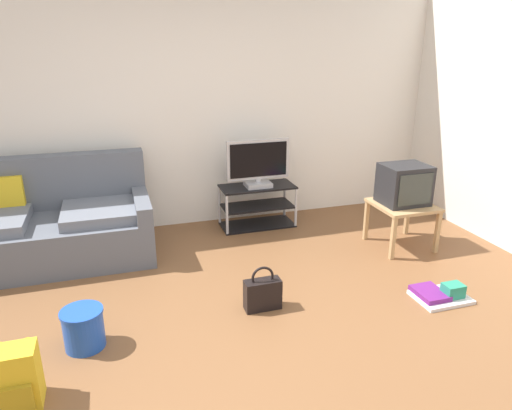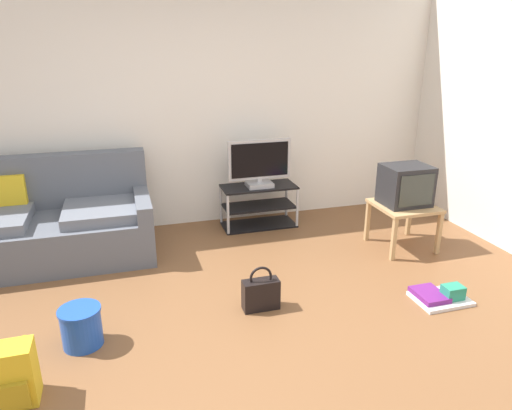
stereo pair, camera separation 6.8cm
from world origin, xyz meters
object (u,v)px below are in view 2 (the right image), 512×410
object	(u,v)px
flat_tv	(259,164)
backpack	(11,376)
side_table	(404,211)
crt_tv	(406,185)
handbag	(261,293)
cleaning_bucket	(81,326)
floor_tray	(440,296)
tv_stand	(259,206)
couch	(49,224)

from	to	relation	value
flat_tv	backpack	world-z (taller)	flat_tv
side_table	crt_tv	bearing A→B (deg)	90.00
side_table	crt_tv	xyz separation A→B (m)	(0.00, 0.02, 0.26)
side_table	handbag	xyz separation A→B (m)	(-1.71, -0.72, -0.26)
crt_tv	cleaning_bucket	world-z (taller)	crt_tv
floor_tray	side_table	bearing A→B (deg)	74.49
cleaning_bucket	handbag	bearing A→B (deg)	4.13
side_table	cleaning_bucket	distance (m)	3.14
flat_tv	floor_tray	size ratio (longest dim) A/B	1.63
tv_stand	side_table	bearing A→B (deg)	-38.30
flat_tv	cleaning_bucket	world-z (taller)	flat_tv
backpack	cleaning_bucket	bearing A→B (deg)	30.00
crt_tv	side_table	bearing A→B (deg)	-90.00
handbag	cleaning_bucket	distance (m)	1.32
cleaning_bucket	floor_tray	distance (m)	2.75
flat_tv	crt_tv	world-z (taller)	flat_tv
couch	flat_tv	size ratio (longest dim) A/B	2.70
couch	floor_tray	world-z (taller)	couch
side_table	handbag	world-z (taller)	side_table
side_table	cleaning_bucket	size ratio (longest dim) A/B	1.96
couch	crt_tv	world-z (taller)	couch
backpack	tv_stand	bearing A→B (deg)	23.12
crt_tv	flat_tv	bearing A→B (deg)	142.83
tv_stand	backpack	bearing A→B (deg)	-133.88
flat_tv	floor_tray	xyz separation A→B (m)	(0.94, -1.96, -0.68)
handbag	side_table	bearing A→B (deg)	22.73
backpack	crt_tv	bearing A→B (deg)	-2.05
backpack	floor_tray	size ratio (longest dim) A/B	0.87
couch	tv_stand	distance (m)	2.16
couch	crt_tv	bearing A→B (deg)	-12.44
crt_tv	cleaning_bucket	bearing A→B (deg)	-164.70
flat_tv	crt_tv	xyz separation A→B (m)	(1.22, -0.92, -0.07)
tv_stand	crt_tv	distance (m)	1.60
side_table	cleaning_bucket	bearing A→B (deg)	-164.99
couch	floor_tray	bearing A→B (deg)	-29.90
handbag	cleaning_bucket	bearing A→B (deg)	-175.87
tv_stand	cleaning_bucket	size ratio (longest dim) A/B	2.88
backpack	handbag	world-z (taller)	backpack
crt_tv	cleaning_bucket	xyz separation A→B (m)	(-3.02, -0.83, -0.50)
tv_stand	side_table	xyz separation A→B (m)	(1.22, -0.96, 0.15)
side_table	backpack	size ratio (longest dim) A/B	1.50
flat_tv	crt_tv	size ratio (longest dim) A/B	1.57
cleaning_bucket	backpack	bearing A→B (deg)	-127.00
couch	flat_tv	world-z (taller)	flat_tv
handbag	cleaning_bucket	size ratio (longest dim) A/B	1.27
flat_tv	side_table	size ratio (longest dim) A/B	1.25
flat_tv	side_table	xyz separation A→B (m)	(1.22, -0.94, -0.34)
tv_stand	floor_tray	xyz separation A→B (m)	(0.94, -1.98, -0.19)
handbag	floor_tray	size ratio (longest dim) A/B	0.85
couch	floor_tray	distance (m)	3.57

